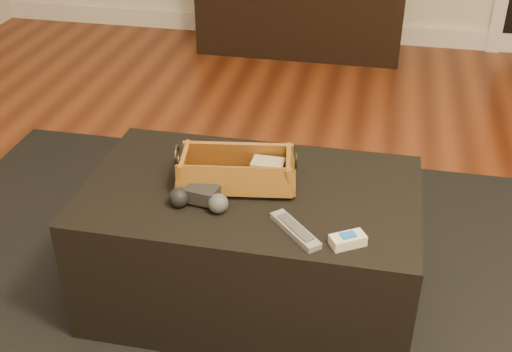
% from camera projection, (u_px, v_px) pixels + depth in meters
% --- Properties ---
extents(floor, '(5.00, 5.50, 0.01)m').
position_uv_depth(floor, '(294.00, 342.00, 1.98)').
color(floor, brown).
rests_on(floor, ground).
extents(baseboard, '(5.00, 0.04, 0.12)m').
position_uv_depth(baseboard, '(358.00, 32.00, 4.22)').
color(baseboard, white).
rests_on(baseboard, floor).
extents(media_cabinet, '(1.25, 0.45, 0.49)m').
position_uv_depth(media_cabinet, '(301.00, 11.00, 4.00)').
color(media_cabinet, black).
rests_on(media_cabinet, floor).
extents(area_rug, '(2.60, 2.00, 0.01)m').
position_uv_depth(area_rug, '(248.00, 306.00, 2.10)').
color(area_rug, black).
rests_on(area_rug, floor).
extents(ottoman, '(1.00, 0.60, 0.42)m').
position_uv_depth(ottoman, '(251.00, 245.00, 2.02)').
color(ottoman, black).
rests_on(ottoman, area_rug).
extents(tv_remote, '(0.19, 0.09, 0.02)m').
position_uv_depth(tv_remote, '(230.00, 179.00, 1.92)').
color(tv_remote, black).
rests_on(tv_remote, wicker_basket).
extents(cloth_bundle, '(0.10, 0.07, 0.05)m').
position_uv_depth(cloth_bundle, '(268.00, 169.00, 1.94)').
color(cloth_bundle, tan).
rests_on(cloth_bundle, wicker_basket).
extents(wicker_basket, '(0.38, 0.24, 0.12)m').
position_uv_depth(wicker_basket, '(236.00, 172.00, 1.92)').
color(wicker_basket, '#9C5A23').
rests_on(wicker_basket, ottoman).
extents(game_controller, '(0.18, 0.10, 0.06)m').
position_uv_depth(game_controller, '(200.00, 198.00, 1.82)').
color(game_controller, black).
rests_on(game_controller, ottoman).
extents(silver_remote, '(0.16, 0.17, 0.02)m').
position_uv_depth(silver_remote, '(295.00, 230.00, 1.72)').
color(silver_remote, gray).
rests_on(silver_remote, ottoman).
extents(cream_gadget, '(0.10, 0.09, 0.03)m').
position_uv_depth(cream_gadget, '(348.00, 240.00, 1.68)').
color(cream_gadget, beige).
rests_on(cream_gadget, ottoman).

